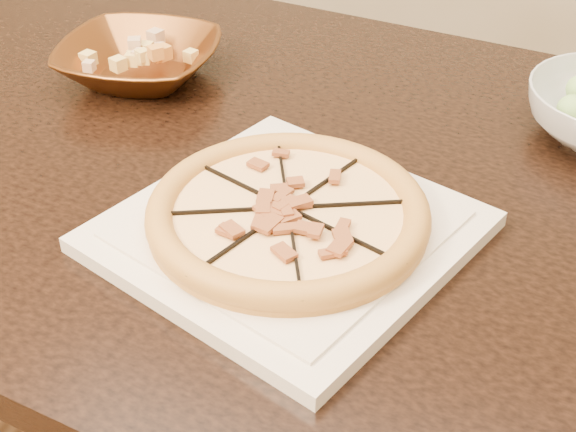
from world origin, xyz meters
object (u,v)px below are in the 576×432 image
object	(u,v)px
dining_table	(266,215)
pizza	(288,213)
plate	(288,231)
bronze_bowl	(140,61)

from	to	relation	value
dining_table	pizza	bearing A→B (deg)	-60.34
plate	bronze_bowl	xyz separation A→B (m)	(-0.34, 0.28, 0.02)
pizza	dining_table	bearing A→B (deg)	119.66
plate	bronze_bowl	size ratio (longest dim) A/B	1.91
plate	bronze_bowl	world-z (taller)	bronze_bowl
dining_table	plate	xyz separation A→B (m)	(0.09, -0.16, 0.11)
bronze_bowl	plate	bearing A→B (deg)	-40.20
pizza	bronze_bowl	size ratio (longest dim) A/B	1.33
plate	pizza	world-z (taller)	pizza
pizza	bronze_bowl	distance (m)	0.44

